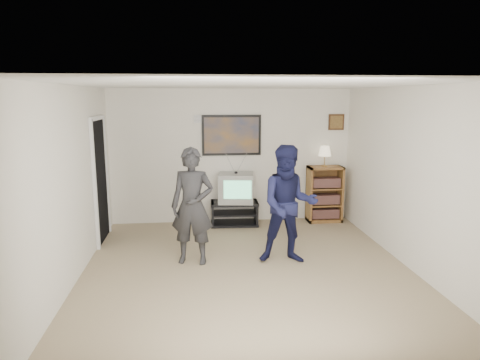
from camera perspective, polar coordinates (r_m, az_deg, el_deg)
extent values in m
cube|color=#807451|center=(5.97, 1.09, -12.17)|extent=(4.50, 5.00, 0.01)
cube|color=white|center=(5.49, 1.19, 12.58)|extent=(4.50, 5.00, 0.01)
cube|color=silver|center=(8.05, -1.15, 3.16)|extent=(4.50, 0.01, 2.50)
cube|color=silver|center=(5.76, -21.65, -0.78)|extent=(0.01, 5.00, 2.50)
cube|color=silver|center=(6.29, 21.92, 0.14)|extent=(0.01, 5.00, 2.50)
cube|color=black|center=(7.95, -0.76, -3.06)|extent=(0.89, 0.52, 0.04)
cube|color=black|center=(8.05, -0.75, -5.80)|extent=(0.89, 0.52, 0.04)
cube|color=black|center=(7.97, -3.67, -4.52)|extent=(0.06, 0.47, 0.44)
cube|color=black|center=(8.04, 2.14, -4.35)|extent=(0.06, 0.47, 0.44)
imported|color=#272729|center=(6.08, -6.37, -3.49)|extent=(0.68, 0.52, 1.67)
imported|color=#15173A|center=(6.10, 6.51, -3.29)|extent=(0.89, 0.73, 1.70)
cube|color=white|center=(6.26, -5.96, -0.07)|extent=(0.07, 0.11, 0.03)
cube|color=white|center=(6.26, 6.01, -1.37)|extent=(0.04, 0.12, 0.03)
cube|color=black|center=(7.98, -1.14, 5.99)|extent=(1.10, 0.03, 0.75)
cube|color=white|center=(7.93, -5.16, 8.09)|extent=(0.28, 0.02, 0.14)
cube|color=black|center=(8.38, 12.71, 7.54)|extent=(0.30, 0.03, 0.30)
cube|color=black|center=(7.33, -18.16, -0.15)|extent=(0.03, 0.85, 2.00)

